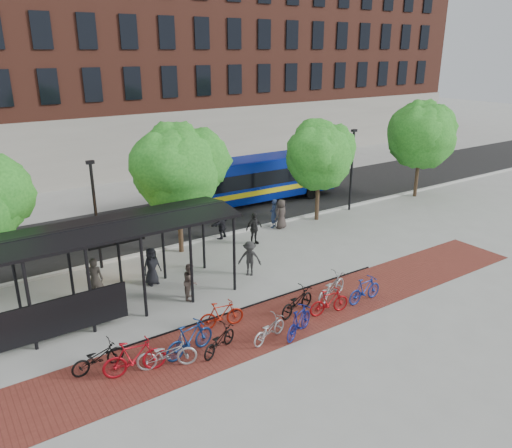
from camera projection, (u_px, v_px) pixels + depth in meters
ground at (267, 260)px, 24.40m from camera, size 160.00×160.00×0.00m
asphalt_street at (192, 216)px, 30.64m from camera, size 160.00×8.00×0.01m
curb at (225, 235)px, 27.50m from camera, size 160.00×0.25×0.12m
brick_strip at (299, 313)px, 19.43m from camera, size 24.00×3.00×0.01m
bike_rack_rail at (259, 313)px, 19.45m from camera, size 12.00×0.05×0.95m
building_brick at (195, 46)px, 46.67m from camera, size 55.00×14.00×20.00m
bus_shelter at (98, 239)px, 18.73m from camera, size 10.60×3.07×3.60m
tree_b at (178, 165)px, 24.00m from camera, size 5.15×4.20×6.47m
tree_c at (320, 153)px, 28.88m from camera, size 4.66×3.80×5.92m
tree_d at (422, 132)px, 33.51m from camera, size 5.39×4.40×6.55m
lamp_post_left at (96, 212)px, 22.60m from camera, size 0.35×0.20×5.12m
lamp_post_right at (352, 168)px, 31.05m from camera, size 0.35×0.20×5.12m
bus at (258, 177)px, 32.86m from camera, size 11.35×2.92×3.05m
bike_0 at (98, 357)px, 15.90m from camera, size 1.80×0.77×0.92m
bike_1 at (134, 357)px, 15.64m from camera, size 2.08×0.94×1.21m
bike_2 at (167, 354)px, 15.99m from camera, size 2.06×1.29×1.02m
bike_3 at (190, 339)px, 16.67m from camera, size 2.03×0.93×1.17m
bike_4 at (219, 340)px, 16.85m from camera, size 1.79×1.24×0.89m
bike_5 at (221, 314)px, 18.33m from camera, size 1.79×0.82×1.04m
bike_6 at (269, 329)px, 17.52m from camera, size 1.76×1.02×0.88m
bike_7 at (299, 322)px, 17.80m from camera, size 1.86×1.22×1.09m
bike_8 at (297, 302)px, 19.30m from camera, size 2.02×1.15×1.00m
bike_9 at (329, 302)px, 19.25m from camera, size 1.78×0.76×1.04m
bike_10 at (331, 287)px, 20.36m from camera, size 2.17×1.34×1.08m
bike_11 at (365, 290)px, 20.19m from camera, size 1.79×0.56×1.06m
pedestrian_0 at (152, 266)px, 21.61m from camera, size 0.89×0.65×1.68m
pedestrian_1 at (95, 279)px, 20.19m from camera, size 0.80×0.70×1.85m
pedestrian_4 at (254, 228)px, 26.09m from camera, size 1.05×0.52×1.74m
pedestrian_5 at (222, 224)px, 26.92m from camera, size 1.56×1.18×1.64m
pedestrian_6 at (281, 214)px, 28.39m from camera, size 0.93×0.70×1.72m
pedestrian_7 at (274, 213)px, 28.53m from camera, size 0.74×0.68×1.69m
pedestrian_8 at (191, 281)px, 20.38m from camera, size 0.92×0.95×1.54m
pedestrian_9 at (250, 258)px, 22.48m from camera, size 1.20×1.14×1.63m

